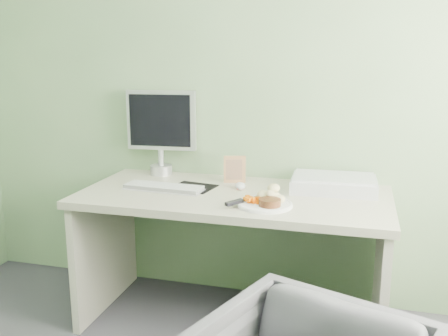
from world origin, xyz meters
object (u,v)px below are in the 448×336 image
(desk, at_px, (233,227))
(scanner, at_px, (334,184))
(plate, at_px, (265,205))
(monitor, at_px, (161,127))

(desk, bearing_deg, scanner, 20.79)
(plate, height_order, monitor, monitor)
(plate, bearing_deg, desk, 138.22)
(desk, height_order, monitor, monitor)
(desk, distance_m, plate, 0.33)
(desk, xyz_separation_m, monitor, (-0.52, 0.31, 0.47))
(plate, bearing_deg, scanner, 50.82)
(plate, xyz_separation_m, scanner, (0.30, 0.37, 0.03))
(desk, height_order, scanner, scanner)
(plate, bearing_deg, monitor, 145.80)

